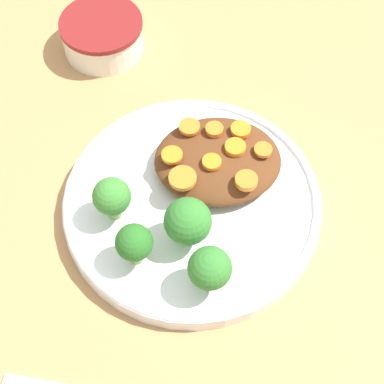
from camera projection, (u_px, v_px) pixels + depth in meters
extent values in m
plane|color=tan|center=(192.00, 210.00, 0.65)|extent=(4.00, 4.00, 0.00)
cylinder|color=white|center=(192.00, 205.00, 0.64)|extent=(0.26, 0.26, 0.02)
torus|color=white|center=(192.00, 200.00, 0.64)|extent=(0.26, 0.26, 0.01)
cylinder|color=white|center=(102.00, 35.00, 0.75)|extent=(0.09, 0.09, 0.04)
cylinder|color=maroon|center=(101.00, 24.00, 0.74)|extent=(0.10, 0.10, 0.01)
cylinder|color=white|center=(101.00, 28.00, 0.74)|extent=(0.08, 0.08, 0.01)
ellipsoid|color=#5B3319|center=(218.00, 160.00, 0.64)|extent=(0.13, 0.11, 0.03)
cylinder|color=#759E51|center=(209.00, 279.00, 0.58)|extent=(0.01, 0.01, 0.03)
sphere|color=#337A2D|center=(210.00, 268.00, 0.56)|extent=(0.04, 0.04, 0.04)
cylinder|color=#759E51|center=(114.00, 209.00, 0.62)|extent=(0.01, 0.01, 0.02)
sphere|color=#3D8433|center=(112.00, 196.00, 0.60)|extent=(0.04, 0.04, 0.04)
cylinder|color=#759E51|center=(136.00, 253.00, 0.59)|extent=(0.01, 0.01, 0.02)
sphere|color=#286B23|center=(134.00, 242.00, 0.57)|extent=(0.03, 0.03, 0.03)
cylinder|color=#759E51|center=(188.00, 234.00, 0.60)|extent=(0.01, 0.01, 0.02)
sphere|color=#337A2D|center=(188.00, 221.00, 0.58)|extent=(0.04, 0.04, 0.04)
cylinder|color=orange|center=(246.00, 182.00, 0.61)|extent=(0.02, 0.02, 0.01)
cylinder|color=orange|center=(241.00, 129.00, 0.64)|extent=(0.02, 0.02, 0.01)
cylinder|color=orange|center=(263.00, 150.00, 0.63)|extent=(0.02, 0.02, 0.00)
cylinder|color=orange|center=(212.00, 162.00, 0.62)|extent=(0.02, 0.02, 0.00)
cylinder|color=orange|center=(235.00, 147.00, 0.63)|extent=(0.02, 0.02, 0.01)
cylinder|color=orange|center=(172.00, 155.00, 0.63)|extent=(0.02, 0.02, 0.00)
cylinder|color=orange|center=(192.00, 127.00, 0.64)|extent=(0.02, 0.02, 0.00)
cylinder|color=orange|center=(183.00, 178.00, 0.61)|extent=(0.03, 0.03, 0.01)
cylinder|color=orange|center=(214.00, 129.00, 0.64)|extent=(0.02, 0.02, 0.01)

